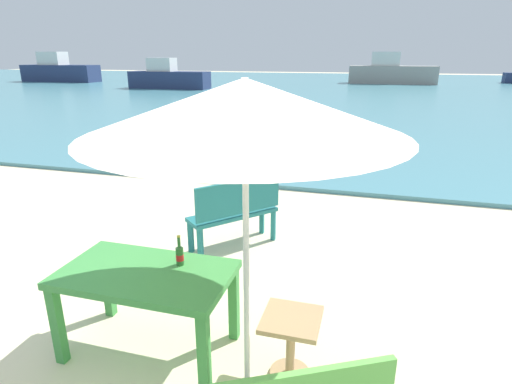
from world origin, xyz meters
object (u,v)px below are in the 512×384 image
at_px(beer_bottle_amber, 180,255).
at_px(side_table_wood, 291,338).
at_px(boat_cargo_ship, 59,71).
at_px(patio_umbrella, 245,108).
at_px(picnic_table_green, 146,283).
at_px(bench_teal_center, 236,209).
at_px(swimmer_person, 350,144).
at_px(boat_fishing_trawler, 168,78).
at_px(boat_ferry, 391,72).

height_order(beer_bottle_amber, side_table_wood, beer_bottle_amber).
xyz_separation_m(beer_bottle_amber, boat_cargo_ship, (-26.40, 29.88, 0.16)).
distance_m(patio_umbrella, side_table_wood, 1.80).
distance_m(picnic_table_green, side_table_wood, 1.25).
distance_m(bench_teal_center, swimmer_person, 6.15).
distance_m(picnic_table_green, patio_umbrella, 1.72).
bearing_deg(boat_fishing_trawler, swimmer_person, -50.98).
bearing_deg(beer_bottle_amber, picnic_table_green, -142.62).
bearing_deg(picnic_table_green, side_table_wood, 0.79).
xyz_separation_m(beer_bottle_amber, swimmer_person, (0.93, 7.96, -0.61)).
height_order(beer_bottle_amber, boat_cargo_ship, boat_cargo_ship).
xyz_separation_m(bench_teal_center, swimmer_person, (1.08, 6.05, -0.30)).
bearing_deg(patio_umbrella, boat_fishing_trawler, 118.33).
distance_m(beer_bottle_amber, patio_umbrella, 1.46).
height_order(swimmer_person, boat_ferry, boat_ferry).
xyz_separation_m(bench_teal_center, boat_ferry, (2.77, 33.33, 0.47)).
height_order(side_table_wood, bench_teal_center, bench_teal_center).
height_order(boat_ferry, boat_cargo_ship, boat_cargo_ship).
height_order(beer_bottle_amber, boat_ferry, boat_ferry).
bearing_deg(boat_cargo_ship, swimmer_person, -38.74).
xyz_separation_m(swimmer_person, boat_ferry, (1.69, 27.28, 0.77)).
height_order(bench_teal_center, swimmer_person, bench_teal_center).
relative_size(boat_ferry, boat_fishing_trawler, 1.21).
bearing_deg(patio_umbrella, beer_bottle_amber, 156.79).
xyz_separation_m(picnic_table_green, bench_teal_center, (0.08, 2.08, -0.11)).
relative_size(bench_teal_center, swimmer_person, 2.78).
bearing_deg(boat_ferry, beer_bottle_amber, -94.25).
bearing_deg(patio_umbrella, boat_cargo_ship, 131.90).
distance_m(bench_teal_center, boat_fishing_trawler, 26.75).
bearing_deg(beer_bottle_amber, boat_cargo_ship, 131.46).
distance_m(boat_fishing_trawler, boat_cargo_ship, 14.05).
height_order(patio_umbrella, boat_fishing_trawler, patio_umbrella).
relative_size(bench_teal_center, boat_cargo_ship, 0.16).
distance_m(side_table_wood, swimmer_person, 8.12).
xyz_separation_m(boat_ferry, boat_fishing_trawler, (-15.74, -9.94, -0.16)).
bearing_deg(bench_teal_center, boat_fishing_trawler, 119.01).
height_order(beer_bottle_amber, boat_fishing_trawler, boat_fishing_trawler).
height_order(picnic_table_green, swimmer_person, picnic_table_green).
height_order(patio_umbrella, swimmer_person, patio_umbrella).
bearing_deg(side_table_wood, patio_umbrella, -157.95).
height_order(swimmer_person, boat_fishing_trawler, boat_fishing_trawler).
height_order(beer_bottle_amber, patio_umbrella, patio_umbrella).
bearing_deg(side_table_wood, picnic_table_green, -179.21).
relative_size(beer_bottle_amber, swimmer_person, 0.65).
height_order(patio_umbrella, side_table_wood, patio_umbrella).
bearing_deg(swimmer_person, picnic_table_green, -98.09).
xyz_separation_m(side_table_wood, boat_fishing_trawler, (-14.11, 25.45, 0.49)).
bearing_deg(side_table_wood, boat_cargo_ship, 132.35).
xyz_separation_m(beer_bottle_amber, boat_fishing_trawler, (-13.12, 25.29, -0.01)).
relative_size(beer_bottle_amber, patio_umbrella, 0.12).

